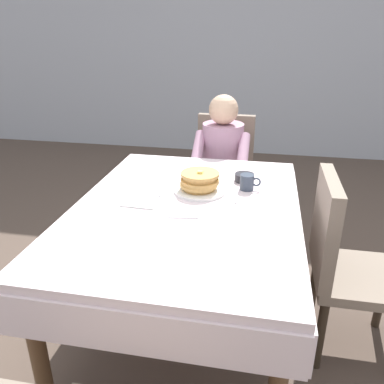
{
  "coord_description": "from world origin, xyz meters",
  "views": [
    {
      "loc": [
        0.36,
        -1.71,
        1.56
      ],
      "look_at": [
        0.02,
        0.06,
        0.79
      ],
      "focal_mm": 36.48,
      "sensor_mm": 36.0,
      "label": 1
    }
  ],
  "objects": [
    {
      "name": "chair_right_side",
      "position": [
        0.77,
        0.0,
        0.53
      ],
      "size": [
        0.45,
        0.44,
        0.93
      ],
      "rotation": [
        0.0,
        0.0,
        -1.57
      ],
      "color": "#7A6B5B",
      "rests_on": "ground"
    },
    {
      "name": "napkin_folded",
      "position": [
        -0.23,
        -0.02,
        0.74
      ],
      "size": [
        0.18,
        0.13,
        0.01
      ],
      "primitive_type": "cube",
      "rotation": [
        0.0,
        0.0,
        -0.04
      ],
      "color": "white",
      "rests_on": "dining_table_main"
    },
    {
      "name": "fork_left_of_plate",
      "position": [
        -0.15,
        0.17,
        0.74
      ],
      "size": [
        0.02,
        0.18,
        0.0
      ],
      "primitive_type": "cube",
      "rotation": [
        0.0,
        0.0,
        1.52
      ],
      "color": "silver",
      "rests_on": "dining_table_main"
    },
    {
      "name": "dining_table_main",
      "position": [
        0.0,
        0.0,
        0.65
      ],
      "size": [
        1.12,
        1.52,
        0.74
      ],
      "color": "silver",
      "rests_on": "ground"
    },
    {
      "name": "bowl_butter",
      "position": [
        0.26,
        0.38,
        0.76
      ],
      "size": [
        0.11,
        0.11,
        0.04
      ],
      "primitive_type": "cylinder",
      "color": "black",
      "rests_on": "dining_table_main"
    },
    {
      "name": "ground_plane",
      "position": [
        0.0,
        0.0,
        0.0
      ],
      "size": [
        14.0,
        14.0,
        0.0
      ],
      "primitive_type": "plane",
      "color": "brown"
    },
    {
      "name": "chair_diner",
      "position": [
        0.06,
        1.17,
        0.53
      ],
      "size": [
        0.44,
        0.45,
        0.93
      ],
      "rotation": [
        0.0,
        0.0,
        3.14
      ],
      "color": "#7A6B5B",
      "rests_on": "ground"
    },
    {
      "name": "cup_coffee",
      "position": [
        0.28,
        0.26,
        0.78
      ],
      "size": [
        0.11,
        0.08,
        0.08
      ],
      "color": "#333D4C",
      "rests_on": "dining_table_main"
    },
    {
      "name": "diner_person",
      "position": [
        0.06,
        1.01,
        0.67
      ],
      "size": [
        0.4,
        0.43,
        1.12
      ],
      "rotation": [
        0.0,
        0.0,
        3.14
      ],
      "color": "#B2849E",
      "rests_on": "ground"
    },
    {
      "name": "spoon_near_edge",
      "position": [
        0.01,
        -0.14,
        0.74
      ],
      "size": [
        0.15,
        0.04,
        0.0
      ],
      "primitive_type": "cube",
      "rotation": [
        0.0,
        0.0,
        0.17
      ],
      "color": "silver",
      "rests_on": "dining_table_main"
    },
    {
      "name": "back_wall",
      "position": [
        0.0,
        3.4,
        1.6
      ],
      "size": [
        12.0,
        0.16,
        3.2
      ],
      "primitive_type": "cube",
      "color": "#B2B7C1",
      "rests_on": "ground"
    },
    {
      "name": "breakfast_stack",
      "position": [
        0.03,
        0.19,
        0.8
      ],
      "size": [
        0.21,
        0.21,
        0.1
      ],
      "color": "tan",
      "rests_on": "plate_breakfast"
    },
    {
      "name": "knife_right_of_plate",
      "position": [
        0.23,
        0.17,
        0.74
      ],
      "size": [
        0.04,
        0.2,
        0.0
      ],
      "primitive_type": "cube",
      "rotation": [
        0.0,
        0.0,
        1.69
      ],
      "color": "silver",
      "rests_on": "dining_table_main"
    },
    {
      "name": "plate_breakfast",
      "position": [
        0.04,
        0.19,
        0.75
      ],
      "size": [
        0.28,
        0.28,
        0.02
      ],
      "primitive_type": "cylinder",
      "color": "white",
      "rests_on": "dining_table_main"
    }
  ]
}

